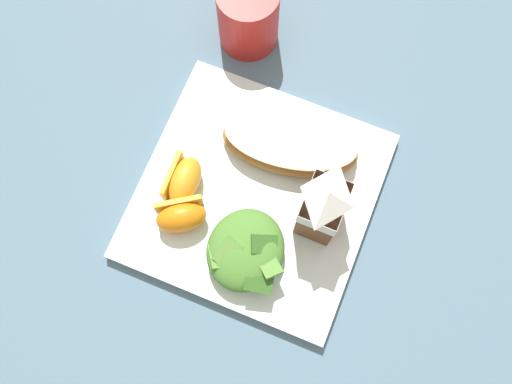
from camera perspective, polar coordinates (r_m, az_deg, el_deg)
The scene contains 8 objects.
ground at distance 0.73m, azimuth 0.00°, elevation -0.54°, with size 3.00×3.00×0.00m, color slate.
white_plate at distance 0.72m, azimuth 0.00°, elevation -0.38°, with size 0.28×0.28×0.02m, color silver.
cheesy_pizza_bread at distance 0.72m, azimuth 3.38°, elevation 4.80°, with size 0.11×0.18×0.04m.
green_salad_pile at distance 0.68m, azimuth -1.04°, elevation -5.74°, with size 0.10×0.10×0.04m.
milk_carton at distance 0.65m, azimuth 6.69°, elevation -1.21°, with size 0.06×0.04×0.11m.
orange_wedge_front at distance 0.70m, azimuth -7.15°, elevation 1.21°, with size 0.06×0.04×0.04m.
orange_wedge_middle at distance 0.69m, azimuth -7.38°, elevation -2.33°, with size 0.06×0.07×0.04m.
drinking_red_cup at distance 0.78m, azimuth -0.77°, elevation 16.92°, with size 0.08×0.08×0.10m, color red.
Camera 1 is at (0.17, 0.07, 0.70)m, focal length 40.74 mm.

